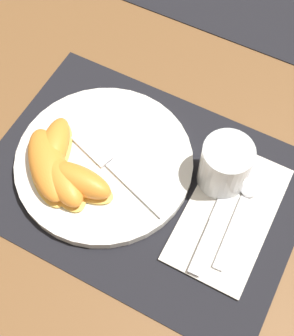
# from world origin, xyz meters

# --- Properties ---
(ground_plane) EXTENTS (3.00, 3.00, 0.00)m
(ground_plane) POSITION_xyz_m (0.00, 0.00, 0.00)
(ground_plane) COLOR brown
(placemat) EXTENTS (0.46, 0.33, 0.00)m
(placemat) POSITION_xyz_m (0.00, 0.00, 0.00)
(placemat) COLOR black
(placemat) RESTS_ON ground_plane
(plate) EXTENTS (0.26, 0.26, 0.02)m
(plate) POSITION_xyz_m (-0.06, -0.00, 0.01)
(plate) COLOR white
(plate) RESTS_ON placemat
(juice_glass) EXTENTS (0.07, 0.07, 0.08)m
(juice_glass) POSITION_xyz_m (0.10, 0.06, 0.04)
(juice_glass) COLOR silver
(juice_glass) RESTS_ON placemat
(napkin) EXTENTS (0.12, 0.21, 0.00)m
(napkin) POSITION_xyz_m (0.13, 0.01, 0.01)
(napkin) COLOR white
(napkin) RESTS_ON placemat
(knife) EXTENTS (0.03, 0.20, 0.01)m
(knife) POSITION_xyz_m (0.12, 0.01, 0.01)
(knife) COLOR silver
(knife) RESTS_ON napkin
(spoon) EXTENTS (0.04, 0.17, 0.01)m
(spoon) POSITION_xyz_m (0.14, 0.05, 0.01)
(spoon) COLOR silver
(spoon) RESTS_ON napkin
(fork) EXTENTS (0.18, 0.08, 0.00)m
(fork) POSITION_xyz_m (-0.05, -0.01, 0.02)
(fork) COLOR silver
(fork) RESTS_ON plate
(citrus_wedge_0) EXTENTS (0.07, 0.11, 0.03)m
(citrus_wedge_0) POSITION_xyz_m (-0.13, -0.02, 0.03)
(citrus_wedge_0) COLOR #F7C656
(citrus_wedge_0) RESTS_ON plate
(citrus_wedge_1) EXTENTS (0.13, 0.13, 0.04)m
(citrus_wedge_1) POSITION_xyz_m (-0.12, -0.05, 0.04)
(citrus_wedge_1) COLOR #F7C656
(citrus_wedge_1) RESTS_ON plate
(citrus_wedge_2) EXTENTS (0.11, 0.09, 0.04)m
(citrus_wedge_2) POSITION_xyz_m (-0.09, -0.06, 0.04)
(citrus_wedge_2) COLOR #F7C656
(citrus_wedge_2) RESTS_ON plate
(citrus_wedge_3) EXTENTS (0.10, 0.04, 0.04)m
(citrus_wedge_3) POSITION_xyz_m (-0.07, -0.05, 0.04)
(citrus_wedge_3) COLOR #F7C656
(citrus_wedge_3) RESTS_ON plate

